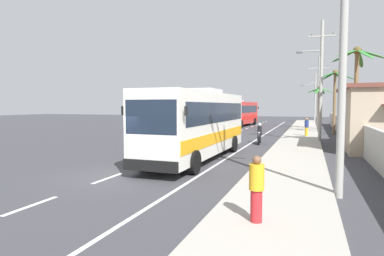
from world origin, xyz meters
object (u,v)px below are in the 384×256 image
Objects in this scene: utility_pole_nearest at (341,30)px; utility_pole_distant at (315,97)px; palm_third at (320,100)px; coach_bus_far_lane at (239,113)px; utility_pole_far at (319,91)px; motorcycle_beside_bus at (259,135)px; palm_nearest at (357,75)px; pedestrian_near_kerb at (307,126)px; palm_second at (335,88)px; pedestrian_midwalk at (257,188)px; utility_pole_mid at (320,79)px; coach_bus_foreground at (198,122)px.

utility_pole_distant is (-0.23, 49.06, -0.78)m from utility_pole_nearest.
palm_third is at bearing 89.72° from utility_pole_nearest.
coach_bus_far_lane is at bearing 106.43° from utility_pole_nearest.
palm_third is (0.11, -1.92, -1.11)m from utility_pole_far.
palm_nearest is at bearing 1.22° from motorcycle_beside_bus.
utility_pole_nearest is (4.47, -14.10, 4.58)m from motorcycle_beside_bus.
palm_second reaches higher than pedestrian_near_kerb.
motorcycle_beside_bus is at bearing 38.43° from pedestrian_midwalk.
utility_pole_distant is at bearing 90.09° from utility_pole_mid.
motorcycle_beside_bus is (2.10, 8.42, -1.37)m from coach_bus_foreground.
utility_pole_mid is at bearing -100.66° from palm_second.
palm_nearest is at bearing 81.54° from utility_pole_nearest.
coach_bus_foreground is 43.91m from utility_pole_distant.
coach_bus_far_lane is 2.34× the size of palm_third.
pedestrian_midwalk is 5.86m from utility_pole_nearest.
palm_second reaches higher than coach_bus_foreground.
utility_pole_distant is at bearing 90.95° from utility_pole_far.
utility_pole_distant is 1.59× the size of palm_third.
utility_pole_far is at bearing 89.92° from utility_pole_nearest.
utility_pole_nearest reaches higher than motorcycle_beside_bus.
utility_pole_mid is 1.35× the size of palm_nearest.
pedestrian_near_kerb is 0.18× the size of utility_pole_mid.
palm_nearest reaches higher than coach_bus_far_lane.
pedestrian_near_kerb is 28.50m from utility_pole_distant.
palm_nearest reaches higher than pedestrian_midwalk.
palm_third is at bearing -88.81° from utility_pole_distant.
motorcycle_beside_bus is at bearing -118.54° from palm_second.
utility_pole_nearest reaches higher than palm_nearest.
coach_bus_foreground is 1.14× the size of utility_pole_nearest.
utility_pole_far is 1.08× the size of utility_pole_distant.
palm_second is at bearing 61.46° from motorcycle_beside_bus.
palm_third is (2.15, 34.27, 2.64)m from pedestrian_midwalk.
palm_second reaches higher than motorcycle_beside_bus.
utility_pole_nearest is 16.36m from utility_pole_mid.
utility_pole_far reaches higher than pedestrian_midwalk.
utility_pole_mid is at bearing 59.08° from coach_bus_foreground.
utility_pole_nearest is 30.83m from palm_third.
utility_pole_mid is 3.12m from palm_nearest.
utility_pole_nearest reaches higher than utility_pole_far.
coach_bus_foreground is at bearing -126.46° from pedestrian_near_kerb.
pedestrian_midwalk is at bearing -63.53° from coach_bus_foreground.
utility_pole_mid is at bearing -90.77° from utility_pole_far.
palm_third is (0.38, -18.27, -0.84)m from utility_pole_distant.
coach_bus_foreground is 10.29m from pedestrian_midwalk.
coach_bus_foreground reaches higher than pedestrian_near_kerb.
coach_bus_far_lane is 1.89× the size of palm_second.
pedestrian_midwalk is (8.36, -38.62, -0.96)m from coach_bus_far_lane.
utility_pole_distant is (-0.27, 16.35, -0.26)m from utility_pole_far.
utility_pole_distant is (6.34, 43.38, 2.43)m from coach_bus_foreground.
motorcycle_beside_bus is 1.23× the size of pedestrian_midwalk.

